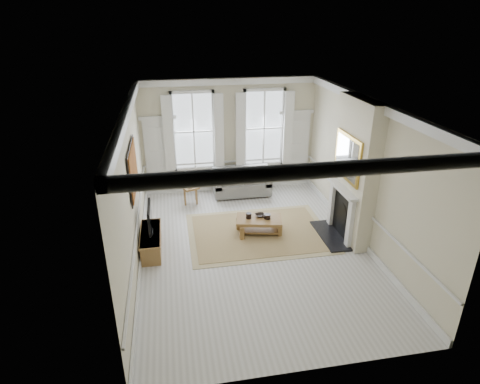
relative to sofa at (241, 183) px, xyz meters
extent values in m
plane|color=#B7B5AD|center=(-0.29, -3.11, -0.35)|extent=(7.20, 7.20, 0.00)
plane|color=white|center=(-0.29, -3.11, 3.05)|extent=(7.20, 7.20, 0.00)
plane|color=beige|center=(-0.29, 0.49, 1.35)|extent=(5.20, 0.00, 5.20)
plane|color=beige|center=(-2.89, -3.11, 1.35)|extent=(0.00, 7.20, 7.20)
plane|color=beige|center=(2.31, -3.11, 1.35)|extent=(0.00, 7.20, 7.20)
cube|color=silver|center=(-2.34, 0.45, 0.80)|extent=(0.90, 0.08, 2.30)
cube|color=silver|center=(1.76, 0.45, 0.80)|extent=(0.90, 0.08, 2.30)
cube|color=#A45C1C|center=(-2.85, -2.81, 1.70)|extent=(0.05, 1.66, 1.06)
cube|color=beige|center=(2.14, -2.91, 1.35)|extent=(0.35, 1.70, 3.38)
cube|color=black|center=(1.71, -2.91, -0.32)|extent=(0.55, 1.50, 0.05)
cube|color=silver|center=(1.91, -3.46, 0.23)|extent=(0.10, 0.18, 1.15)
cube|color=silver|center=(1.91, -2.36, 0.23)|extent=(0.10, 0.18, 1.15)
cube|color=silver|center=(1.86, -2.91, 0.95)|extent=(0.20, 1.45, 0.06)
cube|color=black|center=(1.96, -2.91, 0.20)|extent=(0.02, 0.92, 1.00)
cube|color=#B99032|center=(1.92, -2.91, 1.70)|extent=(0.06, 1.26, 1.06)
cube|color=slate|center=(0.00, -0.06, -0.10)|extent=(1.70, 0.83, 0.39)
cube|color=slate|center=(0.00, 0.25, 0.26)|extent=(1.70, 0.20, 0.44)
cube|color=slate|center=(-0.75, -0.06, 0.14)|extent=(0.20, 0.83, 0.30)
cube|color=slate|center=(0.75, -0.06, 0.14)|extent=(0.20, 0.83, 0.30)
cylinder|color=brown|center=(-0.73, -0.35, -0.31)|extent=(0.06, 0.06, 0.08)
cylinder|color=brown|center=(0.73, 0.23, -0.31)|extent=(0.06, 0.06, 0.08)
cube|color=brown|center=(-1.56, -0.34, 0.12)|extent=(0.54, 0.54, 0.06)
cube|color=brown|center=(-1.72, -0.49, -0.13)|extent=(0.05, 0.05, 0.44)
cube|color=brown|center=(-1.40, -0.49, -0.13)|extent=(0.05, 0.05, 0.44)
cube|color=brown|center=(-1.72, -0.18, -0.13)|extent=(0.05, 0.05, 0.44)
cube|color=brown|center=(-1.40, -0.18, -0.13)|extent=(0.05, 0.05, 0.44)
cube|color=#91734B|center=(0.00, -2.43, -0.34)|extent=(3.50, 2.60, 0.02)
cube|color=brown|center=(0.00, -2.43, 0.03)|extent=(1.22, 0.87, 0.08)
cube|color=brown|center=(-0.46, -2.66, -0.18)|extent=(0.10, 0.10, 0.34)
cube|color=brown|center=(0.45, -2.66, -0.18)|extent=(0.10, 0.10, 0.34)
cube|color=brown|center=(-0.46, -2.21, -0.18)|extent=(0.10, 0.10, 0.34)
cube|color=brown|center=(0.45, -2.21, -0.18)|extent=(0.10, 0.10, 0.34)
cylinder|color=black|center=(-0.25, -2.38, 0.14)|extent=(0.14, 0.14, 0.14)
cylinder|color=black|center=(0.20, -2.48, 0.13)|extent=(0.16, 0.16, 0.11)
imported|color=black|center=(0.05, -2.33, 0.10)|extent=(0.27, 0.27, 0.06)
cube|color=brown|center=(-2.63, -2.78, -0.11)|extent=(0.43, 1.33, 0.47)
cube|color=black|center=(-2.61, -2.78, 0.14)|extent=(0.08, 0.30, 0.03)
cube|color=black|center=(-2.61, -2.78, 0.53)|extent=(0.05, 0.90, 0.55)
cube|color=black|center=(-2.58, -2.78, 0.53)|extent=(0.01, 0.83, 0.50)
camera|label=1|loc=(-2.02, -10.99, 4.73)|focal=30.00mm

